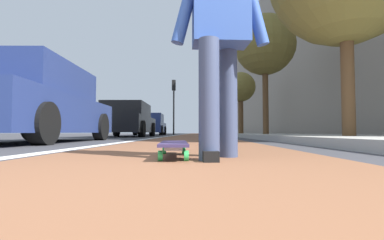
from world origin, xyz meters
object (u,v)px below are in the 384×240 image
at_px(parked_car_mid, 128,120).
at_px(street_tree_far, 241,88).
at_px(skater_person, 220,29).
at_px(traffic_light, 174,97).
at_px(skateboard, 174,145).
at_px(parked_car_near, 36,105).
at_px(parked_car_far, 151,125).
at_px(street_tree_mid, 265,45).

bearing_deg(parked_car_mid, street_tree_far, -48.58).
xyz_separation_m(skater_person, traffic_light, (19.00, 1.98, 1.98)).
height_order(skateboard, skater_person, skater_person).
xyz_separation_m(skater_person, parked_car_near, (3.26, 3.29, -0.23)).
bearing_deg(traffic_light, parked_car_near, 175.26).
xyz_separation_m(traffic_light, street_tree_far, (-3.55, -4.58, 0.10)).
height_order(parked_car_far, traffic_light, traffic_light).
distance_m(parked_car_mid, traffic_light, 9.11).
distance_m(skater_person, parked_car_near, 4.64).
bearing_deg(parked_car_near, parked_car_far, 0.61).
relative_size(skater_person, parked_car_far, 0.40).
bearing_deg(street_tree_far, parked_car_mid, 131.42).
relative_size(parked_car_mid, street_tree_far, 1.10).
bearing_deg(parked_car_mid, traffic_light, -8.51).
bearing_deg(street_tree_mid, skater_person, 164.14).
bearing_deg(parked_car_near, skateboard, -136.63).
xyz_separation_m(traffic_light, street_tree_mid, (-9.87, -4.58, 0.82)).
xyz_separation_m(parked_car_mid, street_tree_mid, (-1.12, -5.89, 3.02)).
height_order(skater_person, parked_car_near, skater_person).
height_order(parked_car_mid, street_tree_far, street_tree_far).
height_order(parked_car_mid, traffic_light, traffic_light).
relative_size(traffic_light, street_tree_far, 1.05).
height_order(traffic_light, street_tree_far, traffic_light).
bearing_deg(parked_car_near, street_tree_far, -25.78).
bearing_deg(skateboard, parked_car_mid, 16.27).
height_order(skateboard, parked_car_far, parked_car_far).
height_order(skateboard, street_tree_mid, street_tree_mid).
bearing_deg(parked_car_near, skater_person, -134.80).
bearing_deg(parked_car_far, street_tree_far, -106.08).
xyz_separation_m(skateboard, parked_car_near, (3.11, 2.94, 0.62)).
height_order(skateboard, traffic_light, traffic_light).
relative_size(skater_person, parked_car_near, 0.39).
xyz_separation_m(skater_person, parked_car_far, (17.18, 3.44, -0.22)).
distance_m(skater_person, traffic_light, 19.20).
xyz_separation_m(skateboard, street_tree_far, (15.29, -2.94, 2.92)).
relative_size(parked_car_far, street_tree_mid, 0.81).
xyz_separation_m(skateboard, parked_car_far, (17.03, 3.09, 0.62)).
distance_m(parked_car_mid, parked_car_far, 6.93).
height_order(parked_car_near, street_tree_far, street_tree_far).
distance_m(skateboard, skater_person, 0.92).
distance_m(parked_car_near, street_tree_far, 13.72).
distance_m(skateboard, street_tree_far, 15.84).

